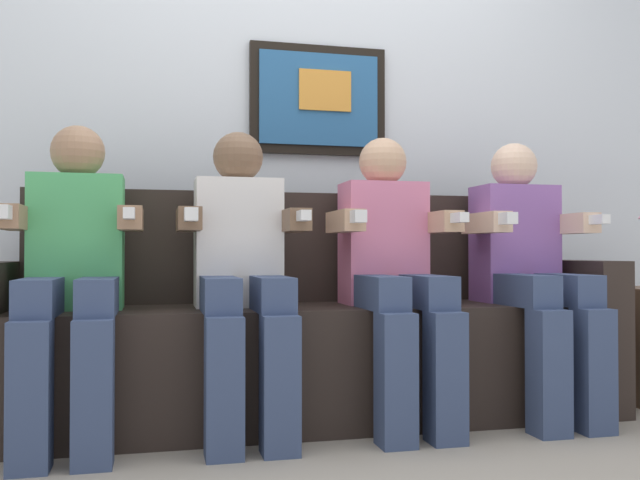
% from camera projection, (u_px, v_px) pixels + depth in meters
% --- Properties ---
extents(ground_plane, '(6.31, 6.31, 0.00)m').
position_uv_depth(ground_plane, '(330.00, 441.00, 2.40)').
color(ground_plane, '#9E9384').
extents(back_wall_assembly, '(4.86, 0.10, 2.60)m').
position_uv_depth(back_wall_assembly, '(289.00, 111.00, 3.16)').
color(back_wall_assembly, silver).
rests_on(back_wall_assembly, ground_plane).
extents(couch, '(2.46, 0.58, 0.90)m').
position_uv_depth(couch, '(310.00, 339.00, 2.72)').
color(couch, '#2D231E').
rests_on(couch, ground_plane).
extents(person_leftmost, '(0.46, 0.56, 1.11)m').
position_uv_depth(person_leftmost, '(73.00, 266.00, 2.36)').
color(person_leftmost, '#4CB266').
rests_on(person_leftmost, ground_plane).
extents(person_left_center, '(0.46, 0.56, 1.11)m').
position_uv_depth(person_left_center, '(242.00, 266.00, 2.49)').
color(person_left_center, white).
rests_on(person_left_center, ground_plane).
extents(person_right_center, '(0.46, 0.56, 1.11)m').
position_uv_depth(person_right_center, '(393.00, 265.00, 2.63)').
color(person_right_center, pink).
rests_on(person_right_center, ground_plane).
extents(person_rightmost, '(0.46, 0.56, 1.11)m').
position_uv_depth(person_rightmost, '(530.00, 264.00, 2.76)').
color(person_rightmost, '#8C59A5').
rests_on(person_rightmost, ground_plane).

